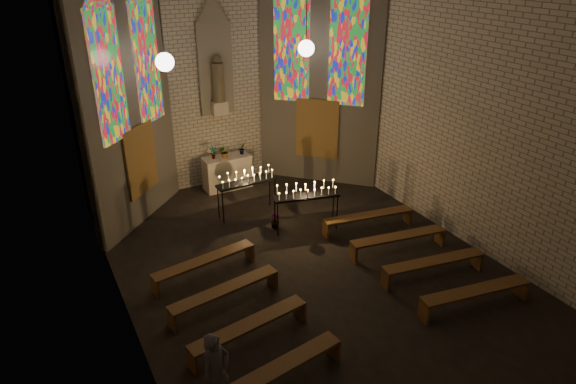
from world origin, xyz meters
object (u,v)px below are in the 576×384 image
object	(u,v)px
altar	(227,172)
votive_stand_right	(306,193)
visitor	(216,373)
aisle_flower_pot	(275,221)
votive_stand_left	(246,179)

from	to	relation	value
altar	votive_stand_right	world-z (taller)	votive_stand_right
altar	visitor	world-z (taller)	visitor
aisle_flower_pot	visitor	xyz separation A→B (m)	(-3.40, -4.76, 0.52)
altar	votive_stand_right	size ratio (longest dim) A/B	0.82
votive_stand_right	visitor	world-z (taller)	visitor
altar	votive_stand_left	world-z (taller)	votive_stand_left
altar	votive_stand_right	distance (m)	3.49
altar	votive_stand_right	xyz separation A→B (m)	(0.82, -3.34, 0.55)
altar	visitor	bearing A→B (deg)	-113.02
votive_stand_left	votive_stand_right	size ratio (longest dim) A/B	0.97
visitor	altar	bearing A→B (deg)	44.45
votive_stand_right	votive_stand_left	bearing A→B (deg)	137.28
altar	votive_stand_left	distance (m)	1.94
altar	aisle_flower_pot	world-z (taller)	altar
altar	visitor	xyz separation A→B (m)	(-3.25, -7.65, 0.22)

